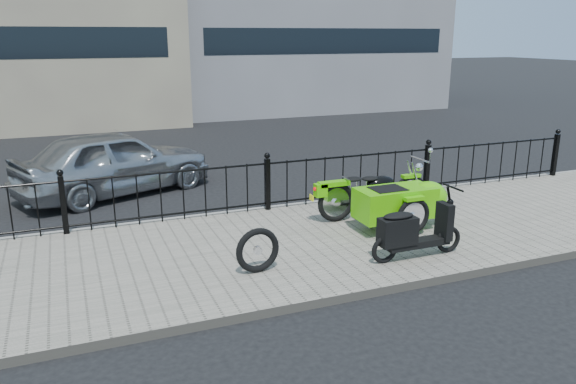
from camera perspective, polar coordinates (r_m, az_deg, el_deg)
name	(u,v)px	position (r m, az deg, el deg)	size (l,w,h in m)	color
ground	(294,238)	(9.34, 0.66, -4.69)	(120.00, 120.00, 0.00)	black
sidewalk	(307,245)	(8.89, 1.90, -5.36)	(30.00, 3.80, 0.12)	gray
curb	(265,210)	(10.59, -2.33, -1.86)	(30.00, 0.10, 0.12)	gray
iron_fence	(267,185)	(10.31, -2.10, 0.72)	(14.11, 0.11, 1.08)	black
motorcycle_sidecar	(399,199)	(9.59, 11.26, -0.70)	(2.28, 1.48, 0.98)	black
scooter	(412,233)	(8.26, 12.48, -4.04)	(1.51, 0.44, 1.02)	black
spare_tire	(258,250)	(7.65, -3.10, -5.93)	(0.63, 0.63, 0.09)	black
sedan_car	(114,162)	(12.27, -17.24, 2.94)	(1.63, 4.05, 1.38)	#A5A7AC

